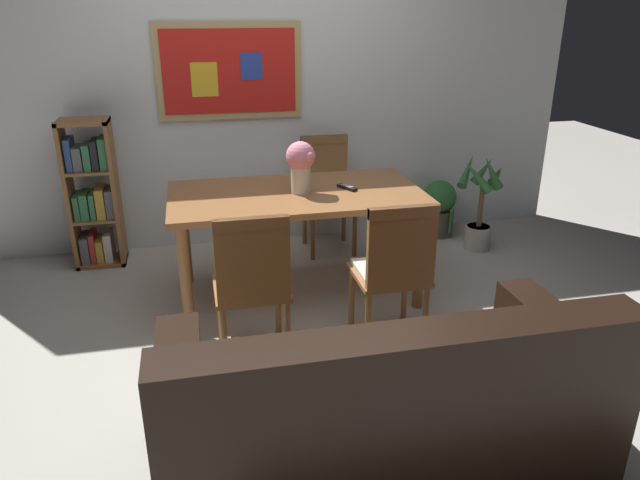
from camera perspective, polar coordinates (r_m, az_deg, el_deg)
name	(u,v)px	position (r m, az deg, el deg)	size (l,w,h in m)	color
ground_plane	(300,335)	(3.65, -1.95, -9.16)	(12.00, 12.00, 0.00)	#B7B2A8
wall_back_with_painting	(258,83)	(4.83, -6.04, 14.89)	(5.20, 0.14, 2.60)	silver
dining_table	(296,205)	(3.89, -2.30, 3.41)	(1.65, 0.88, 0.74)	brown
dining_chair_near_right	(394,264)	(3.29, 7.21, -2.37)	(0.40, 0.41, 0.91)	brown
dining_chair_near_left	(252,278)	(3.13, -6.63, -3.67)	(0.40, 0.41, 0.91)	brown
dining_chair_far_right	(327,184)	(4.75, 0.67, 5.44)	(0.40, 0.41, 0.91)	brown
leather_couch	(383,413)	(2.54, 6.11, -16.33)	(1.80, 0.84, 0.84)	black
bookshelf	(94,197)	(4.74, -21.11, 3.91)	(0.36, 0.28, 1.12)	brown
potted_ivy	(439,207)	(5.19, 11.47, 3.11)	(0.28, 0.30, 0.48)	#4C4742
potted_palm	(480,206)	(4.91, 15.25, 3.16)	(0.39, 0.44, 0.82)	#B2ADA3
flower_vase	(301,163)	(3.79, -1.86, 7.50)	(0.20, 0.19, 0.34)	beige
tv_remote	(347,187)	(3.92, 2.64, 5.12)	(0.11, 0.16, 0.02)	black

